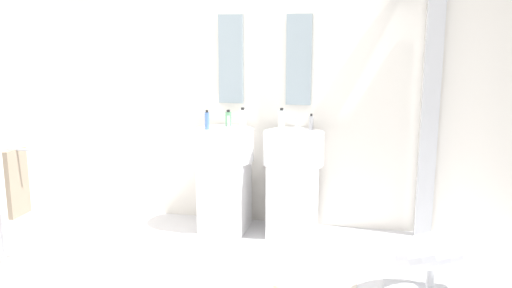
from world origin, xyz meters
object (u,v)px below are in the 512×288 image
Objects in this scene: soap_bottle_grey at (311,123)px; soap_bottle_blue at (207,121)px; soap_bottle_clear at (282,120)px; soap_bottle_green at (228,119)px; soap_bottle_white at (243,119)px; shower_column at (428,112)px; pedestal_sink_right at (293,178)px; towel_rack at (14,185)px; lounge_chair at (432,257)px; pedestal_sink_left at (225,174)px.

soap_bottle_grey is 0.82× the size of soap_bottle_blue.
soap_bottle_green is (-0.49, 0.06, -0.02)m from soap_bottle_clear.
soap_bottle_blue is at bearing -158.97° from soap_bottle_white.
shower_column is 1.22m from soap_bottle_clear.
soap_bottle_green is 0.24m from soap_bottle_blue.
pedestal_sink_right is 1.06× the size of towel_rack.
pedestal_sink_right is 0.91× the size of lounge_chair.
pedestal_sink_right is 0.79m from soap_bottle_green.
soap_bottle_grey is (0.74, 0.14, 0.46)m from pedestal_sink_left.
lounge_chair is 1.80m from soap_bottle_clear.
soap_bottle_blue is (-1.84, -0.23, -0.10)m from shower_column.
soap_bottle_white is 0.18m from soap_bottle_green.
lounge_chair is at bearing -46.22° from soap_bottle_clear.
towel_rack is 6.44× the size of soap_bottle_green.
soap_bottle_white reaches higher than soap_bottle_blue.
pedestal_sink_right is at bearing 133.03° from lounge_chair.
pedestal_sink_left is 0.61m from pedestal_sink_right.
pedestal_sink_right is 5.45× the size of soap_bottle_white.
soap_bottle_white is at bearing 21.03° from soap_bottle_blue.
shower_column is 1.71m from soap_bottle_green.
soap_bottle_white is at bearing 26.22° from pedestal_sink_left.
soap_bottle_white is (-1.50, 1.19, 0.64)m from lounge_chair.
pedestal_sink_left is 0.50m from soap_bottle_blue.
soap_bottle_white is (-1.55, -0.12, -0.09)m from shower_column.
pedestal_sink_left is 0.49m from soap_bottle_green.
soap_bottle_green is at bearing 165.25° from pedestal_sink_right.
soap_bottle_white is at bearing 170.95° from pedestal_sink_right.
shower_column reaches higher than towel_rack.
soap_bottle_clear reaches higher than pedestal_sink_right.
shower_column is at bearing 7.24° from soap_bottle_blue.
shower_column is 14.72× the size of soap_bottle_grey.
soap_bottle_clear is (0.34, 0.02, 0.00)m from soap_bottle_white.
soap_bottle_white is 1.32× the size of soap_bottle_grey.
soap_bottle_clear is at bearing 133.78° from lounge_chair.
soap_bottle_blue is at bearing 42.76° from towel_rack.
soap_bottle_green is (-1.66, 1.28, 0.62)m from lounge_chair.
lounge_chair is 1.67m from soap_bottle_grey.
lounge_chair is at bearing -38.38° from soap_bottle_white.
towel_rack is (-1.29, -1.10, 0.13)m from pedestal_sink_left.
lounge_chair is 2.18m from soap_bottle_green.
soap_bottle_grey is at bearing 11.43° from soap_bottle_blue.
lounge_chair is 6.00× the size of soap_bottle_white.
soap_bottle_clear is at bearing 141.15° from pedestal_sink_right.
towel_rack is 5.62× the size of soap_bottle_blue.
pedestal_sink_left is 1.00× the size of pedestal_sink_right.
soap_bottle_green is (1.28, 1.26, 0.34)m from towel_rack.
soap_bottle_green reaches higher than towel_rack.
soap_bottle_grey is at bearing 10.71° from pedestal_sink_left.
soap_bottle_clear reaches higher than towel_rack.
lounge_chair is at bearing -92.10° from shower_column.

